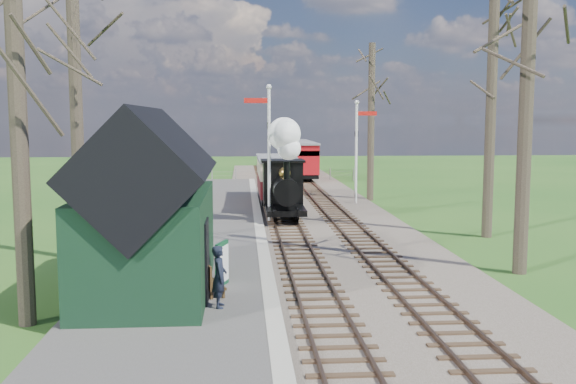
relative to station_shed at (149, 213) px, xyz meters
name	(u,v)px	position (x,y,z in m)	size (l,w,h in m)	color
ground	(336,348)	(4.30, -4.00, -2.27)	(140.00, 140.00, 0.00)	#27591B
distant_hills	(270,290)	(5.70, 60.38, -18.47)	(114.40, 48.00, 22.02)	#385B23
ballast_bed	(301,205)	(5.60, 18.00, -2.22)	(8.00, 60.00, 0.10)	brown
track_near	(278,204)	(4.30, 18.00, -2.17)	(1.60, 60.00, 0.15)	brown
track_far	(325,203)	(6.90, 18.00, -2.17)	(1.60, 60.00, 0.15)	brown
platform	(204,230)	(0.80, 10.00, -2.17)	(5.00, 44.00, 0.20)	#474442
coping_strip	(259,229)	(3.10, 10.00, -2.16)	(0.40, 44.00, 0.21)	#B2AD9E
station_shed	(149,213)	(0.00, 0.00, 0.00)	(3.25, 6.30, 4.78)	black
semaphore_near	(268,143)	(3.53, 12.00, 1.35)	(1.22, 0.24, 6.22)	silver
semaphore_far	(358,144)	(8.67, 18.00, 1.08)	(1.22, 0.24, 5.72)	silver
bare_trees	(333,104)	(5.63, 6.10, 2.94)	(15.51, 22.39, 12.00)	#382D23
fence_line	(271,174)	(4.60, 32.00, -1.72)	(12.60, 0.08, 1.00)	slate
locomotive	(284,176)	(4.29, 12.33, -0.17)	(1.82, 4.26, 4.56)	black
coach	(277,177)	(4.30, 18.39, -0.73)	(2.13, 7.30, 2.24)	black
red_carriage_a	(301,160)	(6.90, 32.09, -0.64)	(2.26, 5.60, 2.38)	black
red_carriage_b	(295,156)	(6.90, 37.59, -0.64)	(2.26, 5.60, 2.38)	black
sign_board	(222,264)	(1.84, 0.40, -1.47)	(0.34, 0.80, 1.19)	#0E4224
bench	(206,278)	(1.45, -0.29, -1.67)	(0.90, 1.53, 0.84)	#422E17
person	(219,276)	(1.84, -1.59, -1.32)	(0.54, 0.36, 1.49)	black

